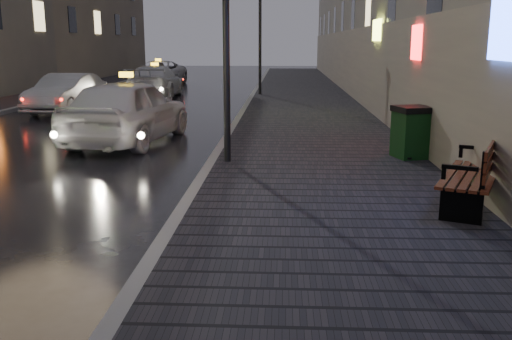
{
  "coord_description": "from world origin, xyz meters",
  "views": [
    {
      "loc": [
        3.04,
        -5.75,
        2.6
      ],
      "look_at": [
        2.65,
        2.05,
        0.85
      ],
      "focal_mm": 40.0,
      "sensor_mm": 36.0,
      "label": 1
    }
  ],
  "objects": [
    {
      "name": "taxi_near",
      "position": [
        -1.06,
        8.97,
        0.86
      ],
      "size": [
        2.66,
        5.26,
        1.72
      ],
      "primitive_type": "imported",
      "rotation": [
        0.0,
        0.0,
        3.01
      ],
      "color": "silver",
      "rests_on": "ground"
    },
    {
      "name": "taxi_far",
      "position": [
        -4.78,
        29.71,
        0.74
      ],
      "size": [
        2.91,
        5.55,
        1.49
      ],
      "primitive_type": "imported",
      "rotation": [
        0.0,
        0.0,
        -0.08
      ],
      "color": "#BCBBC2",
      "rests_on": "ground"
    },
    {
      "name": "taxi_mid",
      "position": [
        -3.16,
        21.57,
        0.76
      ],
      "size": [
        2.3,
        5.31,
        1.52
      ],
      "primitive_type": "imported",
      "rotation": [
        0.0,
        0.0,
        3.17
      ],
      "color": "#BAB9C0",
      "rests_on": "ground"
    },
    {
      "name": "sidewalk_far",
      "position": [
        -8.7,
        21.0,
        0.07
      ],
      "size": [
        2.4,
        58.0,
        0.15
      ],
      "primitive_type": "cube",
      "color": "black",
      "rests_on": "ground"
    },
    {
      "name": "ground",
      "position": [
        0.0,
        0.0,
        0.0
      ],
      "size": [
        120.0,
        120.0,
        0.0
      ],
      "primitive_type": "plane",
      "color": "black",
      "rests_on": "ground"
    },
    {
      "name": "curb_far",
      "position": [
        -7.4,
        21.0,
        0.07
      ],
      "size": [
        0.2,
        58.0,
        0.15
      ],
      "primitive_type": "cube",
      "color": "slate",
      "rests_on": "ground"
    },
    {
      "name": "lamp_far",
      "position": [
        1.85,
        22.0,
        3.49
      ],
      "size": [
        0.36,
        0.36,
        5.28
      ],
      "color": "black",
      "rests_on": "sidewalk"
    },
    {
      "name": "car_left_mid",
      "position": [
        -5.22,
        15.55,
        0.72
      ],
      "size": [
        1.86,
        4.5,
        1.45
      ],
      "primitive_type": "imported",
      "rotation": [
        0.0,
        0.0,
        -0.08
      ],
      "color": "#9898A0",
      "rests_on": "ground"
    },
    {
      "name": "curb",
      "position": [
        1.5,
        21.0,
        0.07
      ],
      "size": [
        0.2,
        58.0,
        0.15
      ],
      "primitive_type": "cube",
      "color": "slate",
      "rests_on": "ground"
    },
    {
      "name": "bench",
      "position": [
        5.92,
        2.72,
        0.68
      ],
      "size": [
        1.48,
        2.16,
        1.05
      ],
      "rotation": [
        0.0,
        0.0,
        -0.42
      ],
      "color": "black",
      "rests_on": "sidewalk"
    },
    {
      "name": "trash_bin",
      "position": [
        5.8,
        6.59,
        0.72
      ],
      "size": [
        0.91,
        0.91,
        1.12
      ],
      "rotation": [
        0.0,
        0.0,
        0.29
      ],
      "color": "black",
      "rests_on": "sidewalk"
    },
    {
      "name": "building_far_c",
      "position": [
        -13.5,
        39.0,
        5.5
      ],
      "size": [
        6.0,
        22.0,
        11.0
      ],
      "primitive_type": "cube",
      "color": "#6B6051",
      "rests_on": "ground"
    },
    {
      "name": "sidewalk",
      "position": [
        3.9,
        21.0,
        0.07
      ],
      "size": [
        4.6,
        58.0,
        0.15
      ],
      "primitive_type": "cube",
      "color": "black",
      "rests_on": "ground"
    }
  ]
}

